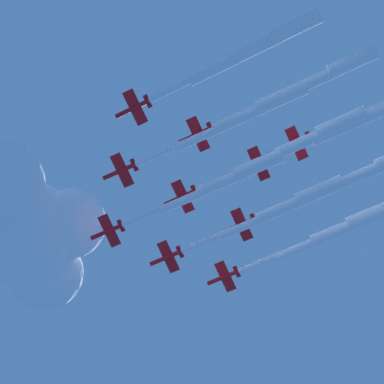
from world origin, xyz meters
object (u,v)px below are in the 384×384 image
(jet_trail_port, at_px, (359,175))
(jet_trail_starboard, at_px, (374,114))
(jet_port_mid, at_px, (300,143))
(jet_starboard_mid, at_px, (253,49))
(jet_port_inner, at_px, (239,118))
(jet_starboard_outer, at_px, (312,82))
(jet_lead, at_px, (220,183))
(jet_starboard_inner, at_px, (279,209))
(jet_port_outer, at_px, (331,232))

(jet_trail_port, height_order, jet_trail_starboard, jet_trail_starboard)
(jet_port_mid, xyz_separation_m, jet_starboard_mid, (-24.24, 8.09, -1.01))
(jet_port_inner, relative_size, jet_starboard_outer, 1.05)
(jet_lead, bearing_deg, jet_trail_port, -83.95)
(jet_starboard_inner, distance_m, jet_starboard_outer, 31.86)
(jet_lead, bearing_deg, jet_port_outer, -54.02)
(jet_port_outer, bearing_deg, jet_port_mid, 167.55)
(jet_lead, relative_size, jet_trail_port, 0.98)
(jet_starboard_mid, xyz_separation_m, jet_starboard_outer, (10.09, -12.52, 1.84))
(jet_port_outer, xyz_separation_m, jet_trail_starboard, (-29.71, -12.31, -1.18))
(jet_starboard_inner, bearing_deg, jet_trail_port, -105.60)
(jet_starboard_inner, xyz_separation_m, jet_trail_port, (-5.57, -19.94, 0.49))
(jet_lead, relative_size, jet_trail_starboard, 1.03)
(jet_trail_port, bearing_deg, jet_lead, 96.05)
(jet_trail_port, distance_m, jet_trail_starboard, 15.31)
(jet_port_mid, distance_m, jet_port_outer, 25.79)
(jet_lead, bearing_deg, jet_starboard_outer, -129.89)
(jet_lead, height_order, jet_starboard_inner, jet_lead)
(jet_port_outer, relative_size, jet_starboard_outer, 1.01)
(jet_port_outer, relative_size, jet_trail_starboard, 1.01)
(jet_starboard_mid, xyz_separation_m, jet_trail_port, (34.22, -21.19, -0.09))
(jet_port_outer, bearing_deg, jet_trail_starboard, -157.50)
(jet_port_outer, height_order, jet_trail_starboard, jet_port_outer)
(jet_trail_starboard, bearing_deg, jet_port_outer, 22.50)
(jet_port_inner, relative_size, jet_trail_port, 1.00)
(jet_port_outer, distance_m, jet_trail_port, 17.07)
(jet_starboard_inner, relative_size, jet_trail_port, 0.99)
(jet_lead, xyz_separation_m, jet_starboard_inner, (9.10, -13.37, -0.41))
(jet_port_mid, distance_m, jet_trail_starboard, 18.44)
(jet_port_inner, relative_size, jet_starboard_mid, 1.03)
(jet_port_mid, height_order, jet_trail_starboard, jet_port_mid)
(jet_port_mid, height_order, jet_port_outer, jet_port_outer)
(jet_starboard_inner, height_order, jet_starboard_mid, jet_starboard_mid)
(jet_starboard_mid, bearing_deg, jet_lead, 21.56)
(jet_port_inner, bearing_deg, jet_lead, 24.52)
(jet_port_inner, xyz_separation_m, jet_starboard_mid, (-15.47, -5.18, -0.58))
(jet_port_outer, bearing_deg, jet_starboard_outer, 178.36)
(jet_lead, bearing_deg, jet_starboard_mid, -158.44)
(jet_port_mid, bearing_deg, jet_port_inner, 123.46)
(jet_port_mid, bearing_deg, jet_trail_starboard, -104.27)
(jet_starboard_outer, bearing_deg, jet_port_outer, -1.64)
(jet_starboard_inner, relative_size, jet_port_mid, 0.98)
(jet_port_mid, xyz_separation_m, jet_starboard_outer, (-14.15, -4.43, 0.83))
(jet_starboard_mid, height_order, jet_trail_port, jet_starboard_mid)
(jet_port_mid, distance_m, jet_starboard_mid, 25.57)
(jet_starboard_inner, relative_size, jet_starboard_mid, 1.01)
(jet_starboard_mid, distance_m, jet_port_outer, 51.29)
(jet_starboard_inner, distance_m, jet_trail_starboard, 31.88)
(jet_starboard_outer, bearing_deg, jet_port_mid, 17.38)
(jet_port_inner, xyz_separation_m, jet_port_mid, (8.77, -13.27, 0.43))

